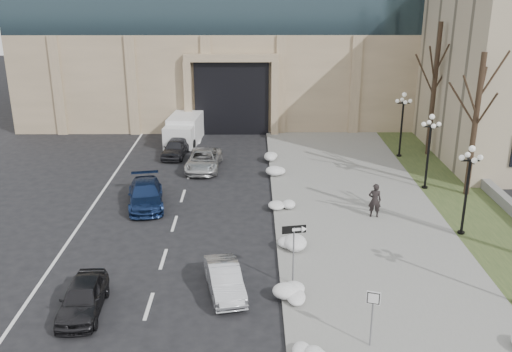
{
  "coord_description": "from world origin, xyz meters",
  "views": [
    {
      "loc": [
        -2.33,
        -13.78,
        12.6
      ],
      "look_at": [
        -2.16,
        11.73,
        3.5
      ],
      "focal_mm": 40.0,
      "sensor_mm": 36.0,
      "label": 1
    }
  ],
  "objects_px": {
    "car_a": "(83,298)",
    "keep_sign": "(373,307)",
    "lamppost_b": "(468,178)",
    "lamppost_c": "(429,142)",
    "car_e": "(176,148)",
    "lamppost_d": "(402,116)",
    "car_b": "(225,279)",
    "pedestrian": "(375,200)",
    "car_c": "(146,194)",
    "car_d": "(204,160)",
    "box_truck": "(186,128)",
    "one_way_sign": "(298,236)"
  },
  "relations": [
    {
      "from": "car_e",
      "to": "car_c",
      "type": "bearing_deg",
      "value": -86.73
    },
    {
      "from": "car_a",
      "to": "pedestrian",
      "type": "distance_m",
      "value": 15.99
    },
    {
      "from": "car_a",
      "to": "lamppost_b",
      "type": "xyz_separation_m",
      "value": [
        17.27,
        6.88,
        2.42
      ]
    },
    {
      "from": "car_a",
      "to": "car_c",
      "type": "distance_m",
      "value": 10.92
    },
    {
      "from": "car_c",
      "to": "lamppost_c",
      "type": "bearing_deg",
      "value": -1.97
    },
    {
      "from": "lamppost_c",
      "to": "car_a",
      "type": "bearing_deg",
      "value": -142.22
    },
    {
      "from": "car_a",
      "to": "pedestrian",
      "type": "height_order",
      "value": "pedestrian"
    },
    {
      "from": "car_b",
      "to": "box_truck",
      "type": "xyz_separation_m",
      "value": [
        -4.12,
        23.1,
        0.39
      ]
    },
    {
      "from": "car_b",
      "to": "pedestrian",
      "type": "distance_m",
      "value": 10.83
    },
    {
      "from": "car_a",
      "to": "one_way_sign",
      "type": "distance_m",
      "value": 8.89
    },
    {
      "from": "car_a",
      "to": "car_e",
      "type": "relative_size",
      "value": 1.0
    },
    {
      "from": "keep_sign",
      "to": "box_truck",
      "type": "bearing_deg",
      "value": 127.15
    },
    {
      "from": "car_c",
      "to": "box_truck",
      "type": "xyz_separation_m",
      "value": [
        0.82,
        13.61,
        0.31
      ]
    },
    {
      "from": "car_d",
      "to": "box_truck",
      "type": "bearing_deg",
      "value": 108.21
    },
    {
      "from": "car_b",
      "to": "one_way_sign",
      "type": "bearing_deg",
      "value": -3.09
    },
    {
      "from": "car_a",
      "to": "lamppost_d",
      "type": "xyz_separation_m",
      "value": [
        17.27,
        19.88,
        2.42
      ]
    },
    {
      "from": "car_b",
      "to": "car_e",
      "type": "height_order",
      "value": "car_e"
    },
    {
      "from": "car_c",
      "to": "car_d",
      "type": "bearing_deg",
      "value": 56.06
    },
    {
      "from": "car_d",
      "to": "lamppost_d",
      "type": "bearing_deg",
      "value": 13.1
    },
    {
      "from": "pedestrian",
      "to": "box_truck",
      "type": "relative_size",
      "value": 0.29
    },
    {
      "from": "car_b",
      "to": "box_truck",
      "type": "distance_m",
      "value": 23.46
    },
    {
      "from": "box_truck",
      "to": "pedestrian",
      "type": "bearing_deg",
      "value": -46.96
    },
    {
      "from": "one_way_sign",
      "to": "lamppost_d",
      "type": "bearing_deg",
      "value": 54.33
    },
    {
      "from": "box_truck",
      "to": "keep_sign",
      "type": "height_order",
      "value": "keep_sign"
    },
    {
      "from": "car_e",
      "to": "lamppost_d",
      "type": "height_order",
      "value": "lamppost_d"
    },
    {
      "from": "car_a",
      "to": "keep_sign",
      "type": "bearing_deg",
      "value": -15.22
    },
    {
      "from": "keep_sign",
      "to": "lamppost_d",
      "type": "distance_m",
      "value": 23.21
    },
    {
      "from": "car_e",
      "to": "lamppost_c",
      "type": "height_order",
      "value": "lamppost_c"
    },
    {
      "from": "car_b",
      "to": "keep_sign",
      "type": "bearing_deg",
      "value": -47.49
    },
    {
      "from": "lamppost_c",
      "to": "lamppost_d",
      "type": "distance_m",
      "value": 6.5
    },
    {
      "from": "one_way_sign",
      "to": "keep_sign",
      "type": "relative_size",
      "value": 1.24
    },
    {
      "from": "keep_sign",
      "to": "car_a",
      "type": "bearing_deg",
      "value": -174.56
    },
    {
      "from": "car_a",
      "to": "lamppost_b",
      "type": "height_order",
      "value": "lamppost_b"
    },
    {
      "from": "lamppost_c",
      "to": "lamppost_b",
      "type": "bearing_deg",
      "value": -90.0
    },
    {
      "from": "car_e",
      "to": "lamppost_b",
      "type": "distance_m",
      "value": 21.13
    },
    {
      "from": "car_a",
      "to": "box_truck",
      "type": "xyz_separation_m",
      "value": [
        1.35,
        24.52,
        0.34
      ]
    },
    {
      "from": "lamppost_d",
      "to": "car_a",
      "type": "bearing_deg",
      "value": -130.97
    },
    {
      "from": "box_truck",
      "to": "one_way_sign",
      "type": "height_order",
      "value": "one_way_sign"
    },
    {
      "from": "car_a",
      "to": "lamppost_c",
      "type": "xyz_separation_m",
      "value": [
        17.27,
        13.38,
        2.42
      ]
    },
    {
      "from": "car_d",
      "to": "car_e",
      "type": "bearing_deg",
      "value": 130.8
    },
    {
      "from": "car_e",
      "to": "lamppost_c",
      "type": "xyz_separation_m",
      "value": [
        16.2,
        -6.85,
        2.42
      ]
    },
    {
      "from": "car_a",
      "to": "car_b",
      "type": "distance_m",
      "value": 5.66
    },
    {
      "from": "lamppost_b",
      "to": "lamppost_c",
      "type": "distance_m",
      "value": 6.5
    },
    {
      "from": "box_truck",
      "to": "one_way_sign",
      "type": "relative_size",
      "value": 2.35
    },
    {
      "from": "pedestrian",
      "to": "car_a",
      "type": "bearing_deg",
      "value": 41.12
    },
    {
      "from": "car_c",
      "to": "lamppost_b",
      "type": "bearing_deg",
      "value": -23.91
    },
    {
      "from": "car_d",
      "to": "pedestrian",
      "type": "bearing_deg",
      "value": -37.5
    },
    {
      "from": "car_b",
      "to": "keep_sign",
      "type": "distance_m",
      "value": 6.63
    },
    {
      "from": "keep_sign",
      "to": "lamppost_b",
      "type": "height_order",
      "value": "lamppost_b"
    },
    {
      "from": "car_c",
      "to": "keep_sign",
      "type": "xyz_separation_m",
      "value": [
        10.26,
        -13.27,
        1.0
      ]
    }
  ]
}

